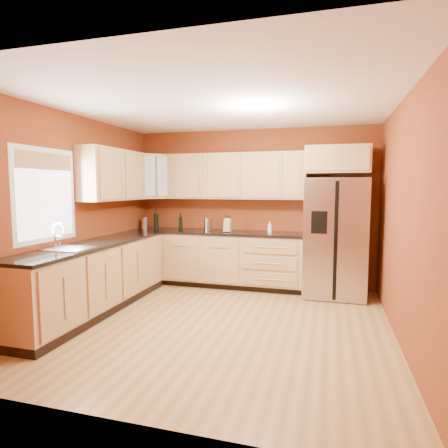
% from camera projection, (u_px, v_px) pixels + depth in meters
% --- Properties ---
extents(floor, '(4.00, 4.00, 0.00)m').
position_uv_depth(floor, '(218.00, 324.00, 4.52)').
color(floor, '#A1773E').
rests_on(floor, ground).
extents(ceiling, '(4.00, 4.00, 0.00)m').
position_uv_depth(ceiling, '(218.00, 103.00, 4.27)').
color(ceiling, white).
rests_on(ceiling, wall_back).
extents(wall_back, '(4.00, 0.04, 2.60)m').
position_uv_depth(wall_back, '(252.00, 208.00, 6.31)').
color(wall_back, maroon).
rests_on(wall_back, floor).
extents(wall_front, '(4.00, 0.04, 2.60)m').
position_uv_depth(wall_front, '(132.00, 239.00, 2.48)').
color(wall_front, maroon).
rests_on(wall_front, floor).
extents(wall_left, '(0.04, 4.00, 2.60)m').
position_uv_depth(wall_left, '(73.00, 213.00, 4.94)').
color(wall_left, maroon).
rests_on(wall_left, floor).
extents(wall_right, '(0.04, 4.00, 2.60)m').
position_uv_depth(wall_right, '(404.00, 221.00, 3.85)').
color(wall_right, maroon).
rests_on(wall_right, floor).
extents(base_cabinets_back, '(2.90, 0.60, 0.88)m').
position_uv_depth(base_cabinets_back, '(216.00, 259.00, 6.26)').
color(base_cabinets_back, tan).
rests_on(base_cabinets_back, floor).
extents(base_cabinets_left, '(0.60, 2.80, 0.88)m').
position_uv_depth(base_cabinets_left, '(95.00, 279.00, 4.94)').
color(base_cabinets_left, tan).
rests_on(base_cabinets_left, floor).
extents(countertop_back, '(2.90, 0.62, 0.04)m').
position_uv_depth(countertop_back, '(216.00, 232.00, 6.20)').
color(countertop_back, black).
rests_on(countertop_back, base_cabinets_back).
extents(countertop_left, '(0.62, 2.80, 0.04)m').
position_uv_depth(countertop_left, '(95.00, 244.00, 4.89)').
color(countertop_left, black).
rests_on(countertop_left, base_cabinets_left).
extents(upper_cabinets_back, '(2.30, 0.33, 0.75)m').
position_uv_depth(upper_cabinets_back, '(235.00, 176.00, 6.17)').
color(upper_cabinets_back, tan).
rests_on(upper_cabinets_back, wall_back).
extents(upper_cabinets_left, '(0.33, 1.35, 0.75)m').
position_uv_depth(upper_cabinets_left, '(113.00, 175.00, 5.53)').
color(upper_cabinets_left, tan).
rests_on(upper_cabinets_left, wall_left).
extents(corner_upper_cabinet, '(0.67, 0.67, 0.75)m').
position_uv_depth(corner_upper_cabinet, '(153.00, 177.00, 6.39)').
color(corner_upper_cabinet, tan).
rests_on(corner_upper_cabinet, wall_back).
extents(over_fridge_cabinet, '(0.92, 0.60, 0.40)m').
position_uv_depth(over_fridge_cabinet, '(337.00, 160.00, 5.58)').
color(over_fridge_cabinet, tan).
rests_on(over_fridge_cabinet, wall_back).
extents(refrigerator, '(0.90, 0.75, 1.78)m').
position_uv_depth(refrigerator, '(335.00, 238.00, 5.63)').
color(refrigerator, '#B3B3B8').
rests_on(refrigerator, floor).
extents(window, '(0.03, 0.90, 1.00)m').
position_uv_depth(window, '(46.00, 195.00, 4.43)').
color(window, white).
rests_on(window, wall_left).
extents(sink_faucet, '(0.50, 0.42, 0.30)m').
position_uv_depth(sink_faucet, '(68.00, 236.00, 4.40)').
color(sink_faucet, white).
rests_on(sink_faucet, countertop_left).
extents(canister_left, '(0.12, 0.12, 0.20)m').
position_uv_depth(canister_left, '(145.00, 223.00, 6.55)').
color(canister_left, '#B3B3B8').
rests_on(canister_left, countertop_back).
extents(canister_right, '(0.14, 0.14, 0.21)m').
position_uv_depth(canister_right, '(208.00, 224.00, 6.25)').
color(canister_right, '#B3B3B8').
rests_on(canister_right, countertop_back).
extents(wine_bottle_a, '(0.09, 0.09, 0.37)m').
position_uv_depth(wine_bottle_a, '(156.00, 218.00, 6.49)').
color(wine_bottle_a, black).
rests_on(wine_bottle_a, countertop_back).
extents(wine_bottle_b, '(0.08, 0.08, 0.29)m').
position_uv_depth(wine_bottle_b, '(181.00, 221.00, 6.40)').
color(wine_bottle_b, black).
rests_on(wine_bottle_b, countertop_back).
extents(knife_block, '(0.12, 0.11, 0.22)m').
position_uv_depth(knife_block, '(228.00, 225.00, 6.06)').
color(knife_block, '#A78951').
rests_on(knife_block, countertop_back).
extents(soap_dispenser, '(0.07, 0.07, 0.18)m').
position_uv_depth(soap_dispenser, '(270.00, 227.00, 5.95)').
color(soap_dispenser, white).
rests_on(soap_dispenser, countertop_back).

